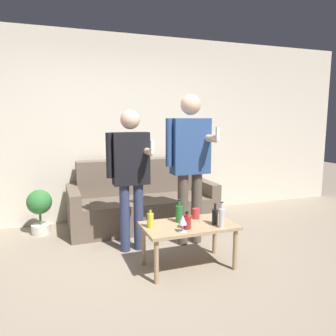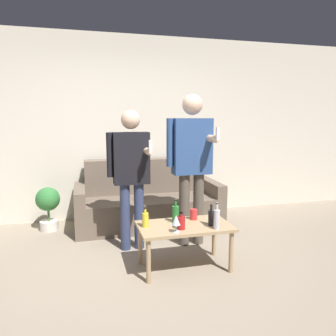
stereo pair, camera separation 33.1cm
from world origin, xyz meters
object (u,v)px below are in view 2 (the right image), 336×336
at_px(bottle_orange, 211,217).
at_px(person_standing_right, 191,158).
at_px(coffee_table, 184,230).
at_px(couch, 148,202).
at_px(person_standing_left, 131,169).

distance_m(bottle_orange, person_standing_right, 0.84).
bearing_deg(coffee_table, couch, 93.02).
bearing_deg(person_standing_left, coffee_table, -55.05).
xyz_separation_m(coffee_table, bottle_orange, (0.25, -0.08, 0.14)).
distance_m(couch, person_standing_left, 1.12).
height_order(coffee_table, person_standing_left, person_standing_left).
xyz_separation_m(bottle_orange, person_standing_left, (-0.68, 0.70, 0.40)).
relative_size(bottle_orange, person_standing_right, 0.12).
relative_size(coffee_table, person_standing_left, 0.58).
relative_size(couch, person_standing_right, 1.13).
relative_size(bottle_orange, person_standing_left, 0.13).
distance_m(person_standing_left, person_standing_right, 0.71).
bearing_deg(person_standing_left, person_standing_right, -2.52).
xyz_separation_m(couch, person_standing_left, (-0.36, -0.86, 0.62)).
height_order(couch, coffee_table, couch).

